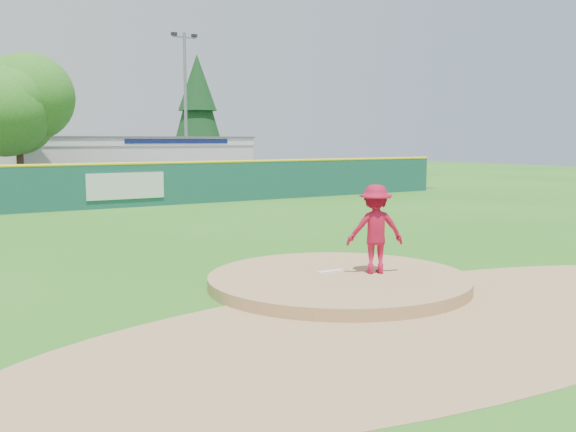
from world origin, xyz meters
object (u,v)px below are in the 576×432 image
pool_building_grp (128,161)px  light_pole_right (185,102)px  van (129,180)px  conifer_tree (198,108)px  pitcher (375,229)px  deciduous_tree (18,111)px

pool_building_grp → light_pole_right: 5.75m
van → conifer_tree: bearing=-57.2°
pitcher → pool_building_grp: (5.21, 32.23, 0.47)m
deciduous_tree → conifer_tree: conifer_tree is taller
conifer_tree → light_pole_right: (-4.00, -7.00, 0.00)m
pool_building_grp → deciduous_tree: bearing=-138.8°
pitcher → deciduous_tree: 25.61m
pool_building_grp → light_pole_right: (3.00, -2.99, 3.88)m
van → light_pole_right: 8.05m
deciduous_tree → light_pole_right: bearing=20.0°
pitcher → light_pole_right: light_pole_right is taller
pitcher → conifer_tree: conifer_tree is taller
van → pool_building_grp: (2.23, 6.86, 0.86)m
pitcher → pool_building_grp: pool_building_grp is taller
pool_building_grp → conifer_tree: conifer_tree is taller
van → deciduous_tree: (-5.77, -0.14, 3.75)m
pitcher → conifer_tree: size_ratio=0.20×
pitcher → pool_building_grp: bearing=-74.2°
pitcher → conifer_tree: bearing=-83.7°
deciduous_tree → conifer_tree: bearing=36.3°
conifer_tree → light_pole_right: bearing=-119.7°
deciduous_tree → pitcher: bearing=-83.7°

